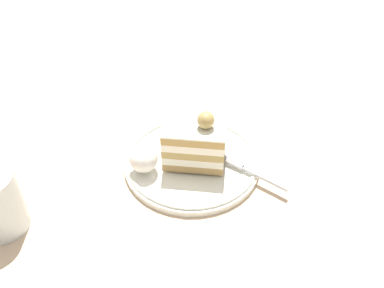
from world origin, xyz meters
TOP-DOWN VIEW (x-y plane):
  - ground_plane at (0.00, 0.00)m, footprint 2.40×2.40m
  - dessert_plate at (0.02, 0.01)m, footprint 0.22×0.22m
  - cake_slice at (0.01, 0.01)m, footprint 0.12×0.12m
  - whipped_cream_dollop at (0.05, 0.09)m, footprint 0.05×0.05m
  - fork at (-0.07, -0.04)m, footprint 0.12×0.04m

SIDE VIEW (x-z plane):
  - ground_plane at x=0.00m, z-range 0.00..0.00m
  - dessert_plate at x=0.02m, z-range 0.00..0.02m
  - fork at x=-0.07m, z-range 0.02..0.02m
  - whipped_cream_dollop at x=0.05m, z-range 0.02..0.06m
  - cake_slice at x=0.01m, z-range 0.00..0.10m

